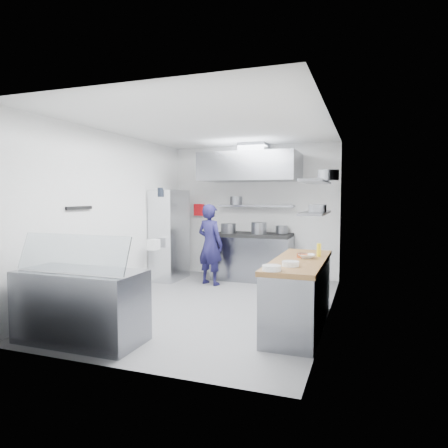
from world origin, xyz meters
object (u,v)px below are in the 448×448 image
at_px(wire_rack, 170,235).
at_px(gas_range, 253,258).
at_px(chef, 210,244).
at_px(display_case, 81,306).

bearing_deg(wire_rack, gas_range, 18.89).
distance_m(chef, display_case, 3.41).
xyz_separation_m(wire_rack, display_case, (0.66, -3.54, -0.50)).
bearing_deg(display_case, gas_range, 76.65).
bearing_deg(gas_range, wire_rack, -161.11).
bearing_deg(chef, display_case, 102.78).
bearing_deg(chef, gas_range, -114.59).
bearing_deg(display_case, chef, 84.78).
xyz_separation_m(gas_range, chef, (-0.66, -0.72, 0.34)).
height_order(chef, display_case, chef).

